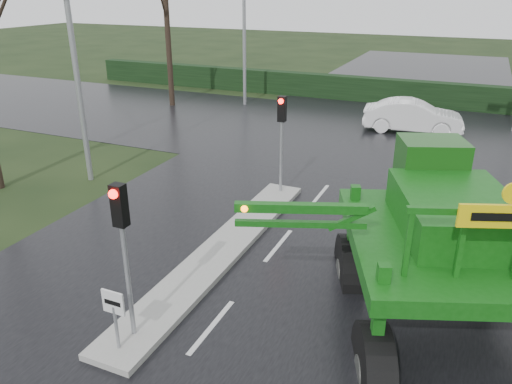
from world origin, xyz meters
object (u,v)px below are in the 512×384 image
at_px(traffic_signal_mid, 282,124).
at_px(street_light_left_far, 249,1).
at_px(street_light_left_near, 75,14).
at_px(keep_left_sign, 114,311).
at_px(white_sedan, 411,132).
at_px(traffic_signal_near, 122,230).
at_px(crop_sprayer, 382,259).

distance_m(traffic_signal_mid, street_light_left_far, 14.68).
relative_size(street_light_left_near, street_light_left_far, 1.00).
xyz_separation_m(keep_left_sign, street_light_left_far, (-6.89, 21.50, 4.93)).
xyz_separation_m(keep_left_sign, white_sedan, (3.10, 19.31, -1.06)).
distance_m(keep_left_sign, street_light_left_far, 23.11).
bearing_deg(keep_left_sign, traffic_signal_mid, 90.00).
bearing_deg(street_light_left_far, traffic_signal_mid, -61.14).
bearing_deg(street_light_left_far, keep_left_sign, -72.22).
xyz_separation_m(keep_left_sign, traffic_signal_near, (0.00, 0.49, 1.53)).
bearing_deg(white_sedan, traffic_signal_near, 163.28).
bearing_deg(traffic_signal_mid, keep_left_sign, -90.00).
distance_m(street_light_left_near, street_light_left_far, 14.00).
height_order(keep_left_sign, crop_sprayer, crop_sprayer).
bearing_deg(keep_left_sign, street_light_left_far, 107.78).
distance_m(traffic_signal_mid, white_sedan, 11.08).
bearing_deg(crop_sprayer, white_sedan, 74.22).
bearing_deg(keep_left_sign, white_sedan, 80.88).
xyz_separation_m(crop_sprayer, white_sedan, (-1.61, 17.59, -2.41)).
bearing_deg(crop_sprayer, traffic_signal_mid, 101.94).
bearing_deg(street_light_left_near, keep_left_sign, -47.41).
distance_m(traffic_signal_near, crop_sprayer, 4.88).
distance_m(keep_left_sign, white_sedan, 19.59).
xyz_separation_m(street_light_left_near, crop_sprayer, (11.61, -5.78, -3.58)).
relative_size(street_light_left_far, white_sedan, 2.08).
bearing_deg(street_light_left_near, traffic_signal_mid, 12.21).
bearing_deg(street_light_left_far, white_sedan, -12.36).
relative_size(keep_left_sign, traffic_signal_mid, 0.38).
xyz_separation_m(traffic_signal_near, crop_sprayer, (4.71, 1.23, -0.18)).
height_order(traffic_signal_near, crop_sprayer, crop_sprayer).
bearing_deg(crop_sprayer, street_light_left_far, 99.39).
xyz_separation_m(keep_left_sign, street_light_left_near, (-6.89, 7.50, 4.93)).
height_order(street_light_left_near, crop_sprayer, street_light_left_near).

